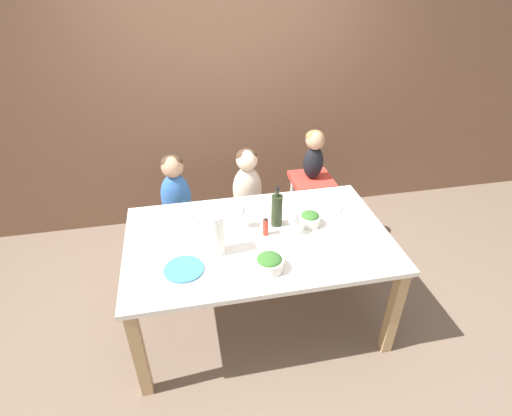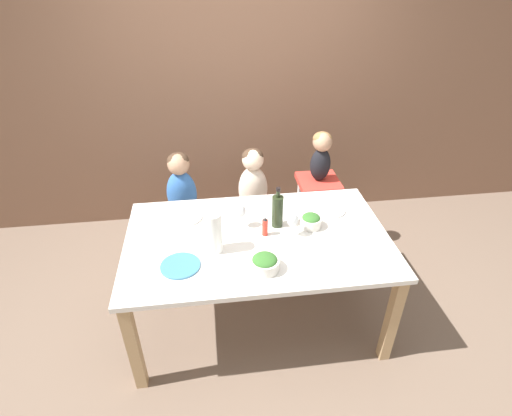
% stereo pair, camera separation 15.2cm
% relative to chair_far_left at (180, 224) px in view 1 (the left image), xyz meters
% --- Properties ---
extents(ground_plane, '(14.00, 14.00, 0.00)m').
position_rel_chair_far_left_xyz_m(ground_plane, '(0.53, -0.78, -0.40)').
color(ground_plane, '#705B4C').
extents(wall_back, '(10.00, 0.06, 2.70)m').
position_rel_chair_far_left_xyz_m(wall_back, '(0.53, 0.73, 0.95)').
color(wall_back, brown).
rests_on(wall_back, ground_plane).
extents(dining_table, '(1.76, 1.06, 0.77)m').
position_rel_chair_far_left_xyz_m(dining_table, '(0.53, -0.78, 0.28)').
color(dining_table, white).
rests_on(dining_table, ground_plane).
extents(chair_far_left, '(0.41, 0.41, 0.47)m').
position_rel_chair_far_left_xyz_m(chair_far_left, '(0.00, 0.00, 0.00)').
color(chair_far_left, silver).
rests_on(chair_far_left, ground_plane).
extents(chair_far_center, '(0.41, 0.41, 0.47)m').
position_rel_chair_far_left_xyz_m(chair_far_center, '(0.59, 0.00, 0.00)').
color(chair_far_center, silver).
rests_on(chair_far_center, ground_plane).
extents(chair_right_highchair, '(0.35, 0.35, 0.73)m').
position_rel_chair_far_left_xyz_m(chair_right_highchair, '(1.16, 0.00, 0.17)').
color(chair_right_highchair, silver).
rests_on(chair_right_highchair, ground_plane).
extents(person_child_left, '(0.25, 0.19, 0.57)m').
position_rel_chair_far_left_xyz_m(person_child_left, '(0.00, 0.00, 0.37)').
color(person_child_left, '#3366B2').
rests_on(person_child_left, chair_far_left).
extents(person_child_center, '(0.25, 0.19, 0.57)m').
position_rel_chair_far_left_xyz_m(person_child_center, '(0.59, 0.00, 0.37)').
color(person_child_center, beige).
rests_on(person_child_center, chair_far_center).
extents(person_baby_right, '(0.17, 0.16, 0.43)m').
position_rel_chair_far_left_xyz_m(person_baby_right, '(1.16, 0.00, 0.58)').
color(person_baby_right, black).
rests_on(person_baby_right, chair_right_highchair).
extents(wine_bottle, '(0.08, 0.08, 0.30)m').
position_rel_chair_far_left_xyz_m(wine_bottle, '(0.68, -0.66, 0.49)').
color(wine_bottle, '#232D19').
rests_on(wine_bottle, dining_table).
extents(paper_towel_roll, '(0.10, 0.10, 0.28)m').
position_rel_chair_far_left_xyz_m(paper_towel_roll, '(0.24, -0.88, 0.51)').
color(paper_towel_roll, white).
rests_on(paper_towel_roll, dining_table).
extents(wine_glass_near, '(0.07, 0.07, 0.18)m').
position_rel_chair_far_left_xyz_m(wine_glass_near, '(0.76, -0.79, 0.49)').
color(wine_glass_near, white).
rests_on(wine_glass_near, dining_table).
extents(wine_glass_far, '(0.07, 0.07, 0.18)m').
position_rel_chair_far_left_xyz_m(wine_glass_far, '(0.43, -0.65, 0.49)').
color(wine_glass_far, white).
rests_on(wine_glass_far, dining_table).
extents(salad_bowl_large, '(0.18, 0.18, 0.10)m').
position_rel_chair_far_left_xyz_m(salad_bowl_large, '(0.53, -1.10, 0.42)').
color(salad_bowl_large, silver).
rests_on(salad_bowl_large, dining_table).
extents(salad_bowl_small, '(0.15, 0.15, 0.10)m').
position_rel_chair_far_left_xyz_m(salad_bowl_small, '(0.91, -0.71, 0.42)').
color(salad_bowl_small, silver).
rests_on(salad_bowl_small, dining_table).
extents(dinner_plate_front_left, '(0.24, 0.24, 0.01)m').
position_rel_chair_far_left_xyz_m(dinner_plate_front_left, '(0.02, -1.01, 0.37)').
color(dinner_plate_front_left, teal).
rests_on(dinner_plate_front_left, dining_table).
extents(dinner_plate_back_left, '(0.24, 0.24, 0.01)m').
position_rel_chair_far_left_xyz_m(dinner_plate_back_left, '(0.05, -0.49, 0.37)').
color(dinner_plate_back_left, silver).
rests_on(dinner_plate_back_left, dining_table).
extents(dinner_plate_back_right, '(0.24, 0.24, 0.01)m').
position_rel_chair_far_left_xyz_m(dinner_plate_back_right, '(1.10, -0.52, 0.37)').
color(dinner_plate_back_right, silver).
rests_on(dinner_plate_back_right, dining_table).
extents(condiment_bottle_hot_sauce, '(0.04, 0.04, 0.14)m').
position_rel_chair_far_left_xyz_m(condiment_bottle_hot_sauce, '(0.58, -0.76, 0.44)').
color(condiment_bottle_hot_sauce, red).
rests_on(condiment_bottle_hot_sauce, dining_table).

